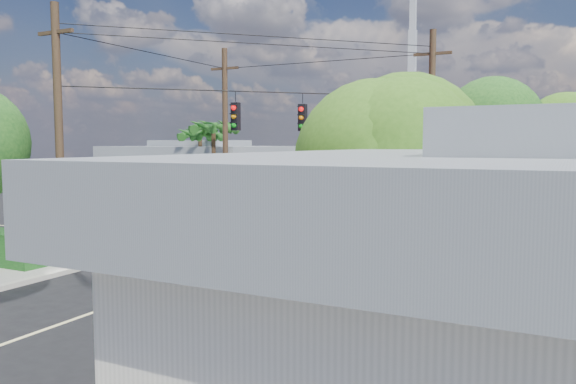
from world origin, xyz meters
The scene contains 15 objects.
ground centered at (0.00, 0.00, 0.00)m, with size 120.00×120.00×0.00m, color black.
sidewalk_ne centered at (10.88, 10.88, 0.07)m, with size 14.12×14.12×0.14m.
sidewalk_nw centered at (-10.88, 10.88, 0.07)m, with size 14.12×14.12×0.14m.
road_markings centered at (0.00, -1.47, 0.01)m, with size 32.00×32.00×0.01m.
building_nw centered at (-12.00, 12.46, 2.22)m, with size 10.80×10.20×4.30m.
radio_tower centered at (0.50, 20.00, 5.64)m, with size 0.80×0.80×17.00m.
tree_ne_front centered at (7.21, 6.76, 4.77)m, with size 4.21×4.14×6.66m.
tree_ne_back centered at (9.81, 8.96, 4.19)m, with size 3.77×3.66×5.82m.
tree_se centered at (7.01, -7.24, 4.04)m, with size 3.67×3.54×5.62m.
palm_nw_front centered at (-7.50, 7.50, 5.04)m, with size 3.01×3.08×5.59m.
palm_nw_back centered at (-9.50, 9.00, 4.67)m, with size 3.01×3.08×5.19m.
utility_poles centered at (-1.58, 1.60, 4.67)m, with size 12.00×10.68×9.00m.
picket_fence centered at (-7.80, -5.60, 0.68)m, with size 5.94×0.06×1.00m.
vending_boxes centered at (6.50, 6.20, 0.69)m, with size 1.90×0.50×1.10m.
delivery_truck centered at (1.14, 1.22, 1.83)m, with size 5.64×8.60×3.61m.
Camera 1 is at (10.60, -18.95, 4.25)m, focal length 35.00 mm.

